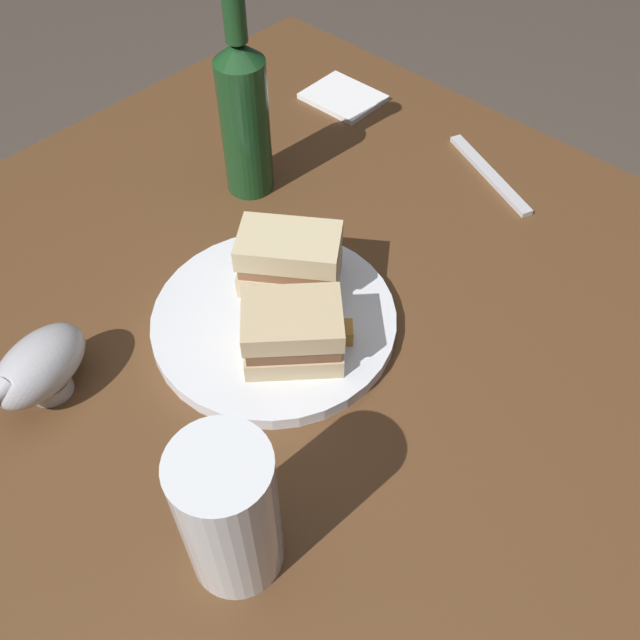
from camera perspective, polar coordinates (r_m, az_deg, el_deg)
name	(u,v)px	position (r m, az deg, el deg)	size (l,w,h in m)	color
ground_plane	(347,581)	(1.39, 2.25, -20.84)	(6.00, 6.00, 0.00)	#4C4238
dining_table	(354,497)	(1.05, 2.85, -14.46)	(1.18, 0.96, 0.72)	brown
plate	(274,320)	(0.76, -3.82, -0.02)	(0.27, 0.27, 0.02)	white
sandwich_half_left	(293,332)	(0.70, -2.29, -1.01)	(0.12, 0.12, 0.06)	#CCB284
sandwich_half_right	(290,259)	(0.76, -2.54, 5.05)	(0.13, 0.12, 0.07)	beige
potato_wedge_front	(319,322)	(0.74, -0.12, -0.16)	(0.05, 0.02, 0.01)	#AD702D
potato_wedge_middle	(303,287)	(0.77, -1.46, 2.79)	(0.04, 0.02, 0.02)	gold
potato_wedge_back	(323,310)	(0.74, 0.26, 0.80)	(0.05, 0.02, 0.02)	#AD702D
potato_wedge_left_edge	(333,332)	(0.73, 1.06, -1.04)	(0.04, 0.02, 0.02)	gold
pint_glass	(231,520)	(0.57, -7.43, -16.12)	(0.08, 0.08, 0.16)	white
gravy_boat	(39,367)	(0.73, -22.31, -3.62)	(0.09, 0.13, 0.07)	#B7B7BC
cider_bottle	(244,113)	(0.88, -6.32, 16.68)	(0.06, 0.06, 0.28)	#19421E
napkin	(343,97)	(1.11, 1.94, 18.00)	(0.11, 0.09, 0.01)	white
fork	(489,174)	(0.98, 13.87, 11.69)	(0.18, 0.02, 0.01)	silver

